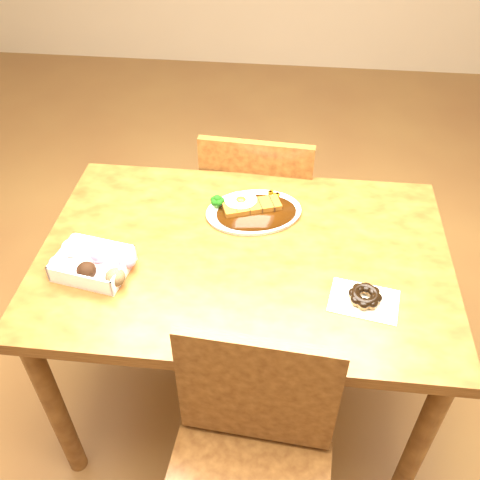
# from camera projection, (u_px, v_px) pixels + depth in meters

# --- Properties ---
(ground) EXTENTS (6.00, 6.00, 0.00)m
(ground) POSITION_uv_depth(u_px,v_px,m) (243.00, 392.00, 2.07)
(ground) COLOR brown
(ground) RESTS_ON ground
(table) EXTENTS (1.20, 0.80, 0.75)m
(table) POSITION_uv_depth(u_px,v_px,m) (244.00, 275.00, 1.63)
(table) COLOR #46220E
(table) RESTS_ON ground
(chair_far) EXTENTS (0.45, 0.45, 0.87)m
(chair_far) POSITION_uv_depth(u_px,v_px,m) (259.00, 210.00, 2.14)
(chair_far) COLOR #46220E
(chair_far) RESTS_ON ground
(chair_near) EXTENTS (0.45, 0.45, 0.87)m
(chair_near) POSITION_uv_depth(u_px,v_px,m) (247.00, 476.00, 1.35)
(chair_near) COLOR #46220E
(chair_near) RESTS_ON ground
(katsu_curry_plate) EXTENTS (0.34, 0.28, 0.06)m
(katsu_curry_plate) POSITION_uv_depth(u_px,v_px,m) (252.00, 210.00, 1.69)
(katsu_curry_plate) COLOR white
(katsu_curry_plate) RESTS_ON table
(donut_box) EXTENTS (0.24, 0.19, 0.06)m
(donut_box) POSITION_uv_depth(u_px,v_px,m) (93.00, 263.00, 1.49)
(donut_box) COLOR white
(donut_box) RESTS_ON table
(pon_de_ring) EXTENTS (0.20, 0.16, 0.03)m
(pon_de_ring) POSITION_uv_depth(u_px,v_px,m) (365.00, 296.00, 1.41)
(pon_de_ring) COLOR silver
(pon_de_ring) RESTS_ON table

